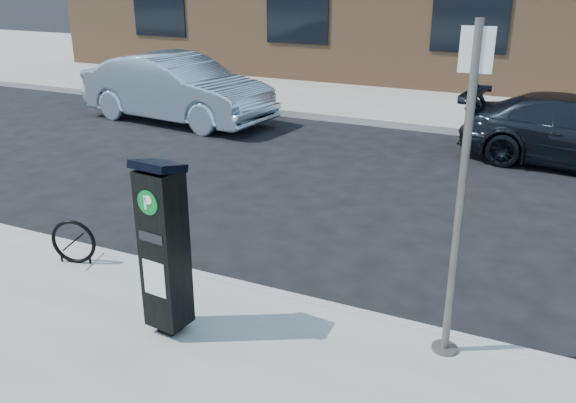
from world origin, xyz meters
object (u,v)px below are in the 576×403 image
Objects in this scene: sign_pole at (460,202)px; car_silver at (177,88)px; parking_kiosk at (164,247)px; bike_rack at (74,242)px.

sign_pole is 10.24m from car_silver.
bike_rack is (-1.84, 0.70, -0.61)m from parking_kiosk.
parking_kiosk is 0.36× the size of car_silver.
sign_pole is 4.40m from bike_rack.
sign_pole is at bearing -14.81° from bike_rack.
car_silver reaches higher than bike_rack.
parking_kiosk is 2.05m from bike_rack.
parking_kiosk is 0.59× the size of sign_pole.
parking_kiosk is at bearing -138.96° from car_silver.
car_silver is at bearing 130.10° from parking_kiosk.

